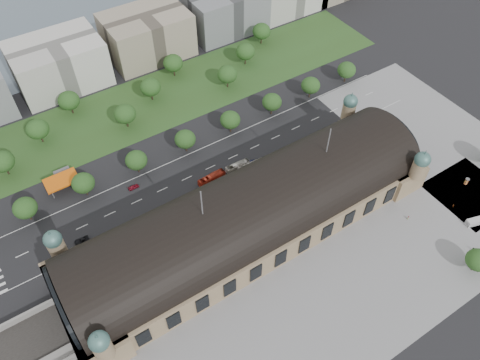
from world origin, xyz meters
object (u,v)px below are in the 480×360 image
parked_car_3 (130,241)px  pedestrian_1 (453,206)px  pedestrian_4 (473,249)px  traffic_car_4 (251,162)px  bus_mid (252,166)px  parked_car_2 (120,245)px  traffic_car_3 (134,187)px  parked_car_5 (154,220)px  parked_car_4 (161,220)px  pedestrian_0 (408,218)px  bus_east (238,166)px  parked_car_0 (90,251)px  bus_west (212,178)px  traffic_car_2 (82,240)px  parked_car_6 (140,235)px  advertising_column (466,181)px  parked_car_1 (83,264)px  van_south (473,222)px  traffic_car_6 (348,121)px  petrol_station (62,177)px

parked_car_3 → pedestrian_1: size_ratio=2.57×
parked_car_3 → pedestrian_4: (109.87, -75.63, 0.07)m
traffic_car_4 → pedestrian_1: 87.38m
bus_mid → parked_car_2: bearing=98.6°
traffic_car_3 → parked_car_5: bearing=176.9°
parked_car_2 → parked_car_4: parked_car_4 is taller
bus_mid → pedestrian_0: bearing=-143.0°
traffic_car_4 → bus_east: (-6.81, 0.51, 0.83)m
parked_car_0 → bus_west: size_ratio=0.34×
traffic_car_2 → bus_east: (72.33, -0.48, 0.82)m
parked_car_3 → bus_mid: size_ratio=0.35×
traffic_car_3 → parked_car_6: bearing=159.6°
parked_car_5 → advertising_column: 134.53m
traffic_car_2 → parked_car_2: (11.76, -10.28, -0.05)m
pedestrian_0 → pedestrian_1: (20.39, -5.66, 0.03)m
parked_car_2 → bus_east: bearing=69.2°
parked_car_6 → advertising_column: bearing=37.5°
parked_car_1 → pedestrian_1: bearing=35.4°
traffic_car_4 → parked_car_2: bearing=-76.6°
van_south → pedestrian_4: size_ratio=4.03×
traffic_car_3 → advertising_column: 143.79m
pedestrian_1 → pedestrian_0: bearing=89.7°
traffic_car_6 → pedestrian_0: (-18.77, -58.13, 0.14)m
traffic_car_6 → parked_car_2: traffic_car_6 is taller
traffic_car_6 → bus_mid: bearing=-82.2°
traffic_car_4 → bus_west: bus_west is taller
bus_east → parked_car_3: bearing=101.9°
petrol_station → pedestrian_4: bearing=-44.7°
parked_car_5 → parked_car_6: (-7.77, -4.00, 0.01)m
parked_car_2 → bus_mid: 66.02m
bus_east → advertising_column: size_ratio=3.51×
petrol_station → parked_car_6: 47.06m
parked_car_0 → van_south: bearing=35.3°
pedestrian_0 → traffic_car_4: bearing=137.4°
traffic_car_4 → bus_mid: size_ratio=0.34×
parked_car_2 → pedestrian_1: 136.74m
parked_car_4 → bus_mid: bus_mid is taller
parked_car_2 → van_south: bearing=31.6°
parked_car_6 → bus_mid: bearing=65.0°
traffic_car_2 → petrol_station: bearing=174.8°
parked_car_5 → van_south: 129.24m
bus_west → bus_mid: 18.89m
parked_car_0 → bus_east: 71.35m
petrol_station → traffic_car_6: (129.87, -37.53, -2.20)m
parked_car_3 → pedestrian_0: (99.84, -51.37, 0.09)m
petrol_station → pedestrian_0: (111.10, -95.65, -2.06)m
van_south → parked_car_5: bearing=163.4°
bus_east → parked_car_4: bearing=102.4°
traffic_car_6 → van_south: bearing=8.1°
bus_mid → traffic_car_6: bearing=-85.9°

